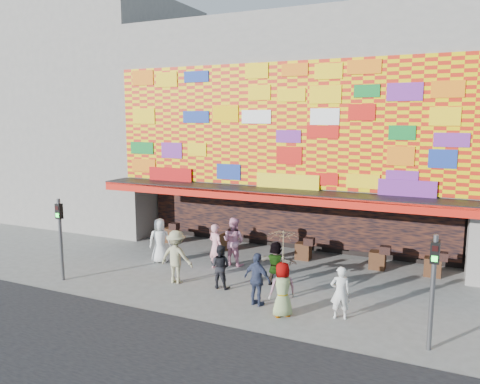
{
  "coord_description": "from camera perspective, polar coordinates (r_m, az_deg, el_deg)",
  "views": [
    {
      "loc": [
        6.5,
        -13.62,
        5.82
      ],
      "look_at": [
        -0.71,
        2.0,
        3.11
      ],
      "focal_mm": 35.0,
      "sensor_mm": 36.0,
      "label": 1
    }
  ],
  "objects": [
    {
      "name": "ped_e",
      "position": [
        14.85,
        2.13,
        -10.6
      ],
      "size": [
        1.07,
        0.65,
        1.7
      ],
      "primitive_type": "imported",
      "rotation": [
        0.0,
        0.0,
        2.89
      ],
      "color": "#303955",
      "rests_on": "ground"
    },
    {
      "name": "ped_c",
      "position": [
        16.34,
        -2.42,
        -9.05
      ],
      "size": [
        0.75,
        0.59,
        1.53
      ],
      "primitive_type": "imported",
      "rotation": [
        0.0,
        0.0,
        3.16
      ],
      "color": "black",
      "rests_on": "ground"
    },
    {
      "name": "neighbor_left",
      "position": [
        29.12,
        -17.48,
        8.91
      ],
      "size": [
        11.0,
        8.0,
        12.0
      ],
      "primitive_type": "cube",
      "color": "gray",
      "rests_on": "ground"
    },
    {
      "name": "signal_left",
      "position": [
        18.0,
        -21.07,
        -4.36
      ],
      "size": [
        0.22,
        0.2,
        3.0
      ],
      "color": "#59595B",
      "rests_on": "ground"
    },
    {
      "name": "ped_i",
      "position": [
        18.76,
        -0.8,
        -6.02
      ],
      "size": [
        1.03,
        0.85,
        1.94
      ],
      "primitive_type": "imported",
      "rotation": [
        0.0,
        0.0,
        3.01
      ],
      "color": "#F09BBD",
      "rests_on": "ground"
    },
    {
      "name": "ped_d",
      "position": [
        16.94,
        -7.76,
        -7.82
      ],
      "size": [
        1.26,
        0.75,
        1.91
      ],
      "primitive_type": "imported",
      "rotation": [
        0.0,
        0.0,
        3.18
      ],
      "color": "tan",
      "rests_on": "ground"
    },
    {
      "name": "ped_a",
      "position": [
        19.33,
        -9.75,
        -5.87
      ],
      "size": [
        1.05,
        0.89,
        1.83
      ],
      "primitive_type": "imported",
      "rotation": [
        0.0,
        0.0,
        3.55
      ],
      "color": "white",
      "rests_on": "ground"
    },
    {
      "name": "ped_g",
      "position": [
        14.14,
        5.19,
        -11.76
      ],
      "size": [
        0.96,
        0.91,
        1.65
      ],
      "primitive_type": "imported",
      "rotation": [
        0.0,
        0.0,
        3.81
      ],
      "color": "gray",
      "rests_on": "ground"
    },
    {
      "name": "parasol",
      "position": [
        13.73,
        5.27,
        -6.55
      ],
      "size": [
        1.21,
        1.22,
        1.87
      ],
      "color": "#D8C488",
      "rests_on": "ground"
    },
    {
      "name": "ground",
      "position": [
        16.17,
        -0.7,
        -12.13
      ],
      "size": [
        90.0,
        90.0,
        0.0
      ],
      "primitive_type": "plane",
      "color": "slate",
      "rests_on": "ground"
    },
    {
      "name": "ped_h",
      "position": [
        14.25,
        12.13,
        -11.9
      ],
      "size": [
        0.67,
        0.55,
        1.58
      ],
      "primitive_type": "imported",
      "rotation": [
        0.0,
        0.0,
        3.49
      ],
      "color": "silver",
      "rests_on": "ground"
    },
    {
      "name": "ped_f",
      "position": [
        16.64,
        4.39,
        -8.67
      ],
      "size": [
        1.47,
        0.53,
        1.57
      ],
      "primitive_type": "imported",
      "rotation": [
        0.0,
        0.0,
        3.1
      ],
      "color": "gray",
      "rests_on": "ground"
    },
    {
      "name": "ped_b",
      "position": [
        18.3,
        -2.99,
        -6.66
      ],
      "size": [
        0.76,
        0.63,
        1.79
      ],
      "primitive_type": "imported",
      "rotation": [
        0.0,
        0.0,
        2.78
      ],
      "color": "pink",
      "rests_on": "ground"
    },
    {
      "name": "signal_right",
      "position": [
        12.75,
        22.49,
        -9.83
      ],
      "size": [
        0.22,
        0.2,
        3.0
      ],
      "color": "#59595B",
      "rests_on": "ground"
    },
    {
      "name": "shop_building",
      "position": [
        22.75,
        8.24,
        7.4
      ],
      "size": [
        15.2,
        9.4,
        10.0
      ],
      "color": "gray",
      "rests_on": "ground"
    }
  ]
}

